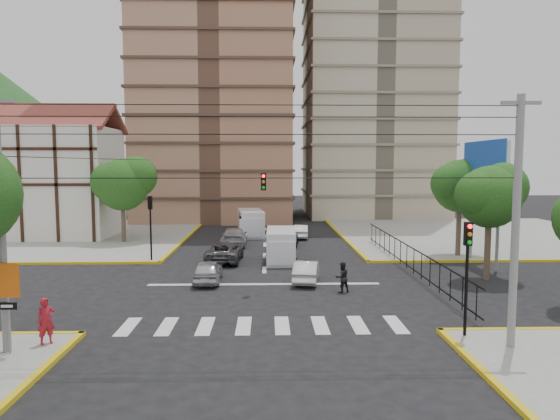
{
  "coord_description": "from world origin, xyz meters",
  "views": [
    {
      "loc": [
        0.18,
        -26.31,
        6.74
      ],
      "look_at": [
        0.96,
        3.26,
        4.0
      ],
      "focal_mm": 32.0,
      "sensor_mm": 36.0,
      "label": 1
    }
  ],
  "objects_px": {
    "traffic_light_nw": "(150,217)",
    "car_white_front_right": "(306,271)",
    "traffic_light_se": "(467,260)",
    "district_sign": "(6,289)",
    "pedestrian_sw_corner": "(46,321)",
    "van_left_lane": "(251,224)",
    "van_right_lane": "(281,246)",
    "car_silver_front_left": "(208,271)",
    "pedestrian_crosswalk": "(342,277)"
  },
  "relations": [
    {
      "from": "car_white_front_right",
      "to": "pedestrian_crosswalk",
      "type": "distance_m",
      "value": 2.94
    },
    {
      "from": "car_silver_front_left",
      "to": "pedestrian_crosswalk",
      "type": "relative_size",
      "value": 2.36
    },
    {
      "from": "district_sign",
      "to": "van_left_lane",
      "type": "height_order",
      "value": "district_sign"
    },
    {
      "from": "car_white_front_right",
      "to": "traffic_light_nw",
      "type": "bearing_deg",
      "value": -22.12
    },
    {
      "from": "traffic_light_se",
      "to": "car_white_front_right",
      "type": "height_order",
      "value": "traffic_light_se"
    },
    {
      "from": "traffic_light_nw",
      "to": "car_silver_front_left",
      "type": "height_order",
      "value": "traffic_light_nw"
    },
    {
      "from": "car_silver_front_left",
      "to": "pedestrian_sw_corner",
      "type": "distance_m",
      "value": 11.17
    },
    {
      "from": "pedestrian_crosswalk",
      "to": "traffic_light_nw",
      "type": "bearing_deg",
      "value": -56.49
    },
    {
      "from": "van_left_lane",
      "to": "pedestrian_sw_corner",
      "type": "height_order",
      "value": "van_left_lane"
    },
    {
      "from": "traffic_light_nw",
      "to": "van_left_lane",
      "type": "xyz_separation_m",
      "value": [
        6.45,
        12.25,
        -1.94
      ]
    },
    {
      "from": "car_white_front_right",
      "to": "pedestrian_sw_corner",
      "type": "xyz_separation_m",
      "value": [
        -10.34,
        -10.05,
        0.39
      ]
    },
    {
      "from": "district_sign",
      "to": "van_right_lane",
      "type": "relative_size",
      "value": 0.65
    },
    {
      "from": "traffic_light_se",
      "to": "car_white_front_right",
      "type": "distance_m",
      "value": 11.21
    },
    {
      "from": "district_sign",
      "to": "van_right_lane",
      "type": "distance_m",
      "value": 19.64
    },
    {
      "from": "van_left_lane",
      "to": "pedestrian_sw_corner",
      "type": "relative_size",
      "value": 3.22
    },
    {
      "from": "car_white_front_right",
      "to": "pedestrian_sw_corner",
      "type": "distance_m",
      "value": 14.42
    },
    {
      "from": "van_left_lane",
      "to": "van_right_lane",
      "type": "bearing_deg",
      "value": -85.66
    },
    {
      "from": "traffic_light_se",
      "to": "district_sign",
      "type": "bearing_deg",
      "value": -175.05
    },
    {
      "from": "district_sign",
      "to": "van_right_lane",
      "type": "height_order",
      "value": "district_sign"
    },
    {
      "from": "van_right_lane",
      "to": "van_left_lane",
      "type": "xyz_separation_m",
      "value": [
        -2.47,
        12.4,
        0.11
      ]
    },
    {
      "from": "van_right_lane",
      "to": "district_sign",
      "type": "bearing_deg",
      "value": -119.45
    },
    {
      "from": "van_left_lane",
      "to": "car_white_front_right",
      "type": "distance_m",
      "value": 18.72
    },
    {
      "from": "pedestrian_sw_corner",
      "to": "district_sign",
      "type": "bearing_deg",
      "value": -173.95
    },
    {
      "from": "van_right_lane",
      "to": "car_white_front_right",
      "type": "bearing_deg",
      "value": -76.61
    },
    {
      "from": "van_left_lane",
      "to": "car_white_front_right",
      "type": "height_order",
      "value": "van_left_lane"
    },
    {
      "from": "van_left_lane",
      "to": "pedestrian_sw_corner",
      "type": "bearing_deg",
      "value": -109.97
    },
    {
      "from": "traffic_light_se",
      "to": "car_silver_front_left",
      "type": "distance_m",
      "value": 14.81
    },
    {
      "from": "van_right_lane",
      "to": "pedestrian_sw_corner",
      "type": "xyz_separation_m",
      "value": [
        -9.04,
        -15.97,
        -0.05
      ]
    },
    {
      "from": "traffic_light_se",
      "to": "car_silver_front_left",
      "type": "xyz_separation_m",
      "value": [
        -11.0,
        9.6,
        -2.47
      ]
    },
    {
      "from": "traffic_light_se",
      "to": "van_left_lane",
      "type": "height_order",
      "value": "traffic_light_se"
    },
    {
      "from": "traffic_light_nw",
      "to": "pedestrian_crosswalk",
      "type": "bearing_deg",
      "value": -35.43
    },
    {
      "from": "pedestrian_crosswalk",
      "to": "pedestrian_sw_corner",
      "type": "bearing_deg",
      "value": 11.38
    },
    {
      "from": "van_right_lane",
      "to": "pedestrian_crosswalk",
      "type": "xyz_separation_m",
      "value": [
        2.99,
        -8.33,
        -0.26
      ]
    },
    {
      "from": "pedestrian_crosswalk",
      "to": "district_sign",
      "type": "bearing_deg",
      "value": 12.48
    },
    {
      "from": "traffic_light_se",
      "to": "car_white_front_right",
      "type": "relative_size",
      "value": 1.17
    },
    {
      "from": "traffic_light_nw",
      "to": "car_white_front_right",
      "type": "relative_size",
      "value": 1.17
    },
    {
      "from": "car_white_front_right",
      "to": "pedestrian_sw_corner",
      "type": "relative_size",
      "value": 2.18
    },
    {
      "from": "district_sign",
      "to": "pedestrian_sw_corner",
      "type": "distance_m",
      "value": 1.92
    },
    {
      "from": "van_right_lane",
      "to": "pedestrian_crosswalk",
      "type": "height_order",
      "value": "van_right_lane"
    },
    {
      "from": "traffic_light_se",
      "to": "car_white_front_right",
      "type": "xyz_separation_m",
      "value": [
        -5.37,
        9.52,
        -2.49
      ]
    },
    {
      "from": "traffic_light_nw",
      "to": "car_white_front_right",
      "type": "xyz_separation_m",
      "value": [
        10.23,
        -6.08,
        -2.49
      ]
    },
    {
      "from": "car_silver_front_left",
      "to": "car_white_front_right",
      "type": "xyz_separation_m",
      "value": [
        5.63,
        -0.08,
        -0.02
      ]
    },
    {
      "from": "van_right_lane",
      "to": "traffic_light_nw",
      "type": "bearing_deg",
      "value": -179.98
    },
    {
      "from": "car_white_front_right",
      "to": "pedestrian_crosswalk",
      "type": "bearing_deg",
      "value": 133.69
    },
    {
      "from": "district_sign",
      "to": "pedestrian_sw_corner",
      "type": "height_order",
      "value": "district_sign"
    },
    {
      "from": "traffic_light_nw",
      "to": "van_right_lane",
      "type": "xyz_separation_m",
      "value": [
        8.93,
        -0.15,
        -2.05
      ]
    },
    {
      "from": "district_sign",
      "to": "traffic_light_nw",
      "type": "bearing_deg",
      "value": 86.64
    },
    {
      "from": "traffic_light_nw",
      "to": "district_sign",
      "type": "xyz_separation_m",
      "value": [
        -1.0,
        -17.04,
        -0.66
      ]
    },
    {
      "from": "van_right_lane",
      "to": "car_white_front_right",
      "type": "distance_m",
      "value": 6.08
    },
    {
      "from": "district_sign",
      "to": "pedestrian_crosswalk",
      "type": "distance_m",
      "value": 15.58
    }
  ]
}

